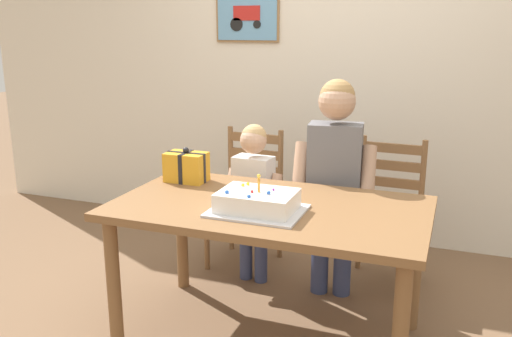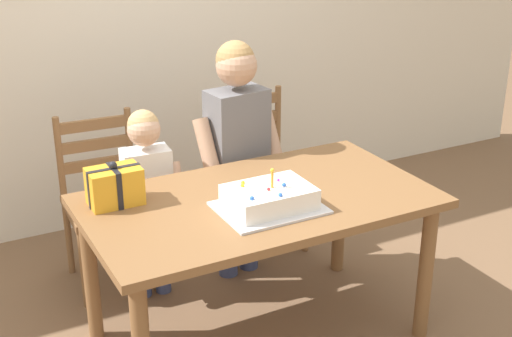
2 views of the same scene
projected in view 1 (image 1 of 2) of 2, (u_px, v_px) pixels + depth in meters
ground_plane at (269, 336)px, 2.90m from camera, size 20.00×20.00×0.00m
back_wall at (341, 68)px, 4.03m from camera, size 6.40×0.11×2.60m
dining_table at (269, 222)px, 2.74m from camera, size 1.56×0.88×0.74m
birthday_cake at (257, 202)px, 2.59m from camera, size 0.44×0.34×0.19m
gift_box_red_large at (186, 167)px, 3.11m from camera, size 0.23×0.15×0.20m
chair_left at (247, 197)px, 3.73m from camera, size 0.44×0.44×0.92m
chair_right at (386, 213)px, 3.41m from camera, size 0.44×0.44×0.92m
child_older at (335, 168)px, 3.18m from camera, size 0.50×0.29×1.31m
child_younger at (253, 188)px, 3.40m from camera, size 0.38×0.22×1.02m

